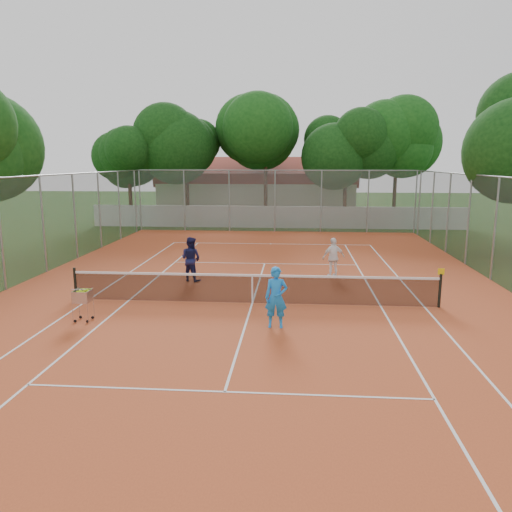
# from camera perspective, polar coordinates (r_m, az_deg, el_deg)

# --- Properties ---
(ground) EXTENTS (120.00, 120.00, 0.00)m
(ground) POSITION_cam_1_polar(r_m,az_deg,el_deg) (16.34, -0.42, -5.47)
(ground) COLOR #18380F
(ground) RESTS_ON ground
(court_pad) EXTENTS (18.00, 34.00, 0.02)m
(court_pad) POSITION_cam_1_polar(r_m,az_deg,el_deg) (16.33, -0.42, -5.43)
(court_pad) COLOR #BA4C24
(court_pad) RESTS_ON ground
(court_lines) EXTENTS (10.98, 23.78, 0.01)m
(court_lines) POSITION_cam_1_polar(r_m,az_deg,el_deg) (16.33, -0.42, -5.39)
(court_lines) COLOR white
(court_lines) RESTS_ON court_pad
(tennis_net) EXTENTS (11.88, 0.10, 0.98)m
(tennis_net) POSITION_cam_1_polar(r_m,az_deg,el_deg) (16.20, -0.42, -3.74)
(tennis_net) COLOR black
(tennis_net) RESTS_ON court_pad
(perimeter_fence) EXTENTS (18.00, 34.00, 4.00)m
(perimeter_fence) POSITION_cam_1_polar(r_m,az_deg,el_deg) (15.89, -0.43, 1.47)
(perimeter_fence) COLOR slate
(perimeter_fence) RESTS_ON ground
(boundary_wall) EXTENTS (26.00, 0.30, 1.50)m
(boundary_wall) POSITION_cam_1_polar(r_m,az_deg,el_deg) (34.86, 2.29, 4.48)
(boundary_wall) COLOR silver
(boundary_wall) RESTS_ON ground
(clubhouse) EXTENTS (16.40, 9.00, 4.40)m
(clubhouse) POSITION_cam_1_polar(r_m,az_deg,el_deg) (44.82, 0.25, 7.75)
(clubhouse) COLOR beige
(clubhouse) RESTS_ON ground
(tropical_trees) EXTENTS (29.00, 19.00, 10.00)m
(tropical_trees) POSITION_cam_1_polar(r_m,az_deg,el_deg) (37.65, 2.53, 11.42)
(tropical_trees) COLOR black
(tropical_trees) RESTS_ON ground
(player_near) EXTENTS (0.63, 0.41, 1.71)m
(player_near) POSITION_cam_1_polar(r_m,az_deg,el_deg) (13.81, 2.32, -4.75)
(player_near) COLOR #1B87ED
(player_near) RESTS_ON court_pad
(player_far_left) EXTENTS (1.02, 0.92, 1.71)m
(player_far_left) POSITION_cam_1_polar(r_m,az_deg,el_deg) (19.32, -7.45, -0.34)
(player_far_left) COLOR #171946
(player_far_left) RESTS_ON court_pad
(player_far_right) EXTENTS (1.01, 0.67, 1.59)m
(player_far_right) POSITION_cam_1_polar(r_m,az_deg,el_deg) (20.01, 8.85, -0.17)
(player_far_right) COLOR white
(player_far_right) RESTS_ON court_pad
(ball_hopper) EXTENTS (0.51, 0.51, 1.00)m
(ball_hopper) POSITION_cam_1_polar(r_m,az_deg,el_deg) (15.25, -19.17, -5.23)
(ball_hopper) COLOR #BBBCC3
(ball_hopper) RESTS_ON court_pad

